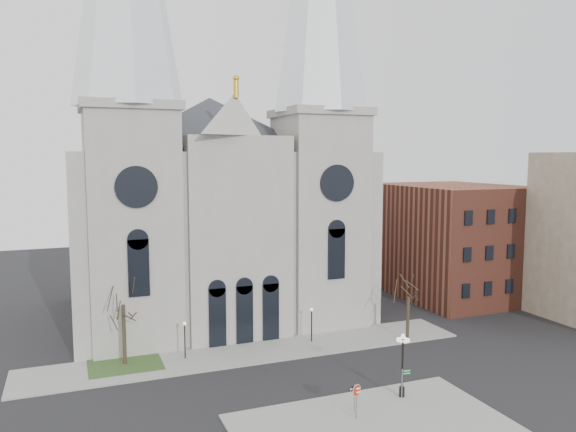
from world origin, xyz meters
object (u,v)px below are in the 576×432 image
object	(u,v)px
stop_sign	(356,394)
globe_lamp	(403,357)
street_name_sign	(403,381)
one_way_sign	(354,393)

from	to	relation	value
stop_sign	globe_lamp	bearing A→B (deg)	21.17
globe_lamp	street_name_sign	world-z (taller)	globe_lamp
globe_lamp	street_name_sign	distance (m)	1.70
stop_sign	street_name_sign	size ratio (longest dim) A/B	1.11
one_way_sign	street_name_sign	size ratio (longest dim) A/B	0.90
street_name_sign	one_way_sign	bearing A→B (deg)	-163.22
globe_lamp	street_name_sign	bearing A→B (deg)	-100.55
globe_lamp	street_name_sign	size ratio (longest dim) A/B	2.19
one_way_sign	street_name_sign	bearing A→B (deg)	12.89
street_name_sign	globe_lamp	bearing A→B (deg)	86.43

